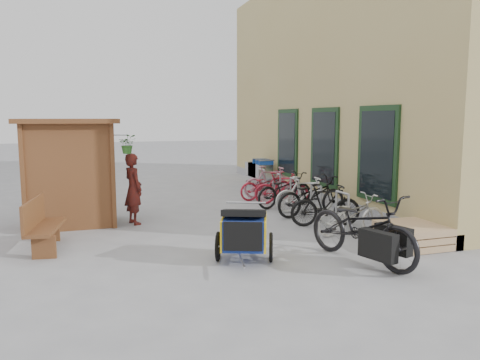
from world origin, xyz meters
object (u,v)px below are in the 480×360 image
object	(u,v)px
bike_1	(326,205)
bike_4	(285,190)
bench	(41,224)
bike_0	(351,215)
pallet_stack	(412,235)
child_trailer	(244,230)
kiosk	(66,157)
bike_7	(270,182)
person_kiosk	(133,189)
bike_6	(266,186)
bike_3	(305,194)
shopping_carts	(259,170)
bike_2	(312,196)
cargo_bike	(363,228)
bike_5	(281,188)

from	to	relation	value
bike_1	bike_4	size ratio (longest dim) A/B	0.89
bench	bike_0	bearing A→B (deg)	0.70
pallet_stack	child_trailer	world-z (taller)	child_trailer
kiosk	bike_7	world-z (taller)	kiosk
bike_4	bike_1	bearing A→B (deg)	163.88
kiosk	person_kiosk	world-z (taller)	kiosk
bike_7	bike_6	bearing A→B (deg)	146.47
bench	bike_1	bearing A→B (deg)	8.95
bike_3	bike_6	size ratio (longest dim) A/B	0.96
shopping_carts	bike_2	bearing A→B (deg)	-96.39
person_kiosk	bike_2	xyz separation A→B (m)	(4.26, -0.51, -0.31)
kiosk	bike_2	distance (m)	5.84
child_trailer	bike_4	world-z (taller)	bike_4
pallet_stack	bike_4	distance (m)	4.40
cargo_bike	bike_4	distance (m)	4.98
bike_5	person_kiosk	bearing A→B (deg)	123.80
child_trailer	pallet_stack	bearing A→B (deg)	20.02
bike_0	cargo_bike	bearing A→B (deg)	151.62
kiosk	bike_1	distance (m)	5.91
bike_4	bike_6	size ratio (longest dim) A/B	1.10
bike_2	bike_5	size ratio (longest dim) A/B	1.26
cargo_bike	bike_7	size ratio (longest dim) A/B	1.47
cargo_bike	child_trailer	bearing A→B (deg)	143.26
shopping_carts	bike_0	size ratio (longest dim) A/B	0.94
child_trailer	bike_0	world-z (taller)	child_trailer
pallet_stack	bike_4	size ratio (longest dim) A/B	0.66
person_kiosk	bike_7	world-z (taller)	person_kiosk
child_trailer	bike_3	distance (m)	4.38
kiosk	bike_5	distance (m)	5.78
bike_1	bike_3	distance (m)	1.54
bike_0	bike_4	size ratio (longest dim) A/B	0.90
bike_5	child_trailer	bearing A→B (deg)	167.91
bike_3	bike_7	bearing A→B (deg)	8.73
cargo_bike	bike_6	distance (m)	6.14
bench	cargo_bike	bearing A→B (deg)	-17.31
pallet_stack	bike_5	distance (m)	4.78
pallet_stack	bike_5	bearing A→B (deg)	98.02
bike_2	bike_6	distance (m)	2.49
child_trailer	bike_3	size ratio (longest dim) A/B	1.05
bike_1	bike_4	world-z (taller)	bike_1
bench	person_kiosk	size ratio (longest dim) A/B	0.96
shopping_carts	bike_1	size ratio (longest dim) A/B	0.95
pallet_stack	bike_1	distance (m)	2.13
bike_0	bike_5	bearing A→B (deg)	-2.80
pallet_stack	bike_6	world-z (taller)	bike_6
bike_0	bike_3	size ratio (longest dim) A/B	1.03
bike_2	bike_4	size ratio (longest dim) A/B	1.06
pallet_stack	shopping_carts	world-z (taller)	shopping_carts
kiosk	child_trailer	world-z (taller)	kiosk
kiosk	person_kiosk	size ratio (longest dim) A/B	1.53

